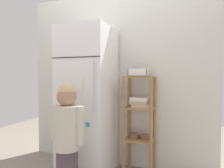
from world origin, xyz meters
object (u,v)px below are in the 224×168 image
refrigerator (88,100)px  fruit_bin (139,73)px  pantry_shelf_unit (139,116)px  child_standing (67,127)px

refrigerator → fruit_bin: bearing=16.4°
refrigerator → pantry_shelf_unit: 0.64m
refrigerator → pantry_shelf_unit: (0.60, 0.15, -0.18)m
refrigerator → child_standing: size_ratio=1.59×
refrigerator → fruit_bin: (0.58, 0.17, 0.32)m
refrigerator → pantry_shelf_unit: size_ratio=1.50×
pantry_shelf_unit → refrigerator: bearing=-165.7°
fruit_bin → pantry_shelf_unit: bearing=-55.7°
pantry_shelf_unit → fruit_bin: bearing=124.3°
fruit_bin → child_standing: bearing=-127.8°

